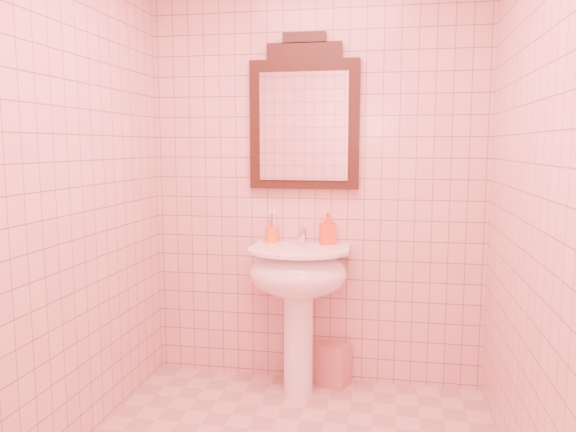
% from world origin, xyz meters
% --- Properties ---
extents(back_wall, '(2.00, 0.02, 2.50)m').
position_xyz_m(back_wall, '(0.00, 1.10, 1.25)').
color(back_wall, '#DFA99B').
rests_on(back_wall, floor).
extents(pedestal_sink, '(0.58, 0.58, 0.86)m').
position_xyz_m(pedestal_sink, '(-0.06, 0.87, 0.66)').
color(pedestal_sink, white).
rests_on(pedestal_sink, floor).
extents(faucet, '(0.04, 0.16, 0.11)m').
position_xyz_m(faucet, '(-0.06, 1.01, 0.92)').
color(faucet, white).
rests_on(faucet, pedestal_sink).
extents(mirror, '(0.65, 0.06, 0.90)m').
position_xyz_m(mirror, '(-0.06, 1.07, 1.61)').
color(mirror, black).
rests_on(mirror, back_wall).
extents(toothbrush_cup, '(0.07, 0.07, 0.17)m').
position_xyz_m(toothbrush_cup, '(-0.25, 1.04, 0.91)').
color(toothbrush_cup, orange).
rests_on(toothbrush_cup, pedestal_sink).
extents(soap_dispenser, '(0.11, 0.11, 0.19)m').
position_xyz_m(soap_dispenser, '(0.08, 1.04, 0.96)').
color(soap_dispenser, '#F13C14').
rests_on(soap_dispenser, pedestal_sink).
extents(towel, '(0.24, 0.21, 0.25)m').
position_xyz_m(towel, '(0.11, 1.04, 0.13)').
color(towel, tan).
rests_on(towel, floor).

